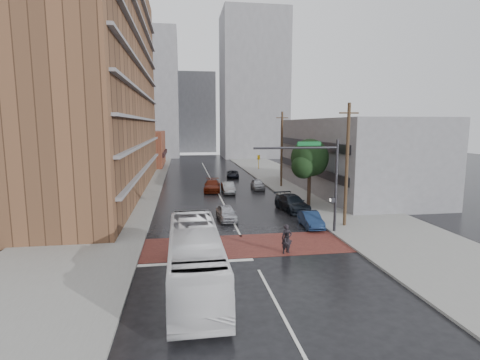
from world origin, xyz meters
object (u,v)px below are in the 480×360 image
object	(u,v)px
car_travel_c	(212,186)
pedestrian_b	(288,243)
car_travel_a	(226,213)
car_parked_far	(258,184)
transit_bus	(195,258)
pedestrian_a	(287,239)
car_travel_b	(228,188)
car_parked_near	(311,219)
car_parked_mid	(292,203)
suv_travel	(233,174)

from	to	relation	value
car_travel_c	pedestrian_b	bearing A→B (deg)	-77.07
car_travel_a	car_parked_far	world-z (taller)	same
pedestrian_b	car_travel_a	distance (m)	9.59
transit_bus	pedestrian_b	size ratio (longest dim) A/B	7.57
pedestrian_a	car_travel_b	world-z (taller)	pedestrian_a
car_parked_near	car_parked_far	size ratio (longest dim) A/B	1.00
pedestrian_b	car_parked_near	bearing A→B (deg)	37.07
transit_bus	car_travel_b	world-z (taller)	transit_bus
pedestrian_a	car_travel_c	distance (m)	23.83
pedestrian_b	car_travel_c	xyz separation A→B (m)	(-3.03, 23.79, -0.01)
transit_bus	car_travel_a	xyz separation A→B (m)	(3.16, 13.24, -0.87)
car_travel_b	car_parked_mid	bearing A→B (deg)	-63.66
car_parked_mid	car_travel_b	bearing A→B (deg)	108.93
pedestrian_b	car_parked_mid	bearing A→B (deg)	50.81
car_travel_b	car_travel_a	bearing A→B (deg)	-97.44
car_travel_b	pedestrian_a	bearing A→B (deg)	-86.80
transit_bus	car_travel_b	distance (m)	26.60
car_travel_a	suv_travel	world-z (taller)	car_travel_a
car_travel_a	suv_travel	bearing A→B (deg)	77.40
pedestrian_b	car_parked_mid	world-z (taller)	car_parked_mid
car_parked_near	car_parked_far	bearing A→B (deg)	95.08
car_travel_a	car_travel_b	world-z (taller)	car_travel_b
suv_travel	car_parked_near	bearing A→B (deg)	-78.49
suv_travel	car_parked_mid	size ratio (longest dim) A/B	0.78
pedestrian_b	car_parked_near	world-z (taller)	pedestrian_b
pedestrian_a	car_travel_a	distance (m)	9.45
transit_bus	pedestrian_b	bearing A→B (deg)	33.58
suv_travel	car_travel_b	bearing A→B (deg)	-93.27
car_travel_b	car_parked_near	size ratio (longest dim) A/B	1.06
car_travel_a	transit_bus	bearing A→B (deg)	-107.23
pedestrian_a	car_parked_near	distance (m)	6.79
car_travel_a	car_parked_far	bearing A→B (deg)	65.22
suv_travel	car_travel_c	bearing A→B (deg)	-103.02
pedestrian_b	car_parked_far	xyz separation A→B (m)	(2.93, 24.40, -0.07)
transit_bus	car_parked_near	bearing A→B (deg)	45.38
transit_bus	suv_travel	bearing A→B (deg)	79.19
pedestrian_a	pedestrian_b	bearing A→B (deg)	-72.66
transit_bus	car_travel_a	size ratio (longest dim) A/B	2.86
pedestrian_b	car_parked_far	distance (m)	24.57
pedestrian_a	car_travel_b	xyz separation A→B (m)	(-1.19, 21.88, -0.27)
car_travel_a	car_travel_c	xyz separation A→B (m)	(-0.11, 14.65, 0.06)
car_travel_c	suv_travel	xyz separation A→B (m)	(4.19, 11.65, -0.15)
pedestrian_a	car_travel_c	size ratio (longest dim) A/B	0.38
car_travel_a	car_travel_c	bearing A→B (deg)	86.64
car_parked_mid	pedestrian_b	bearing A→B (deg)	-115.18
pedestrian_a	suv_travel	size ratio (longest dim) A/B	0.46
pedestrian_a	car_travel_a	size ratio (longest dim) A/B	0.49
car_travel_b	transit_bus	bearing A→B (deg)	-100.46
transit_bus	car_parked_mid	world-z (taller)	transit_bus
transit_bus	pedestrian_a	size ratio (longest dim) A/B	5.82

